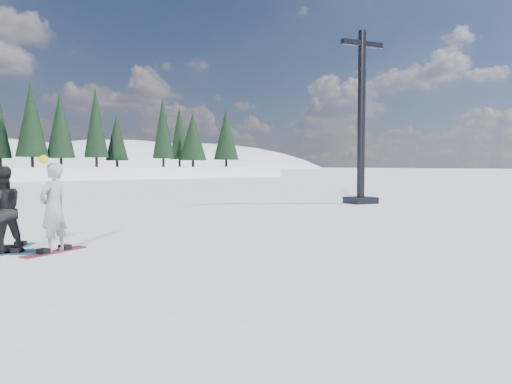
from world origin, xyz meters
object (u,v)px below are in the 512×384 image
(snowboarder_man, at_px, (1,210))
(snowboard_loose_a, at_px, (15,248))
(lift_tower, at_px, (361,134))
(snowboarder_woman, at_px, (53,207))

(snowboarder_man, bearing_deg, snowboard_loose_a, -129.66)
(lift_tower, xyz_separation_m, snowboarder_woman, (-15.29, -4.95, -2.33))
(lift_tower, relative_size, snowboard_loose_a, 5.37)
(lift_tower, bearing_deg, snowboard_loose_a, -153.19)
(snowboarder_woman, height_order, snowboarder_man, snowboarder_woman)
(snowboarder_man, bearing_deg, snowboarder_woman, 144.87)
(lift_tower, relative_size, snowboarder_woman, 3.97)
(snowboard_loose_a, bearing_deg, snowboarder_woman, -114.76)
(lift_tower, bearing_deg, snowboarder_man, -151.78)
(lift_tower, distance_m, snowboard_loose_a, 16.66)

